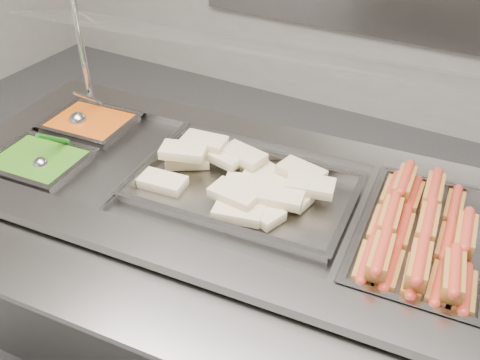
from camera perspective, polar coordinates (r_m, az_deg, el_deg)
The scene contains 11 objects.
steam_counter at distance 1.96m, azimuth -1.32°, elevation -10.60°, with size 1.89×0.97×0.87m.
tray_rail at distance 1.39m, azimuth -10.49°, elevation -12.83°, with size 1.76×0.51×0.05m.
sneeze_guard at distance 1.67m, azimuth 1.49°, elevation 13.63°, with size 1.62×0.43×0.43m.
pan_hotdogs at distance 1.59m, azimuth 18.81°, elevation -6.62°, with size 0.38×0.56×0.10m.
pan_wraps at distance 1.67m, azimuth 0.30°, elevation -1.40°, with size 0.69×0.45×0.07m.
pan_beans at distance 2.09m, azimuth -15.54°, elevation 5.12°, with size 0.31×0.26×0.10m.
pan_peas at distance 1.92m, azimuth -20.52°, elevation 1.10°, with size 0.31×0.26×0.10m.
hotdogs_in_buns at distance 1.55m, azimuth 18.47°, elevation -5.52°, with size 0.34×0.52×0.11m.
tortilla_wraps at distance 1.67m, azimuth 0.24°, elevation 0.29°, with size 0.60×0.35×0.09m.
ladle at distance 2.08m, azimuth -16.82°, elevation 6.23°, with size 0.07×0.18×0.15m.
serving_spoon at distance 1.87m, azimuth -20.25°, elevation 2.03°, with size 0.05×0.17×0.14m.
Camera 1 is at (0.62, -0.88, 1.85)m, focal length 40.00 mm.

